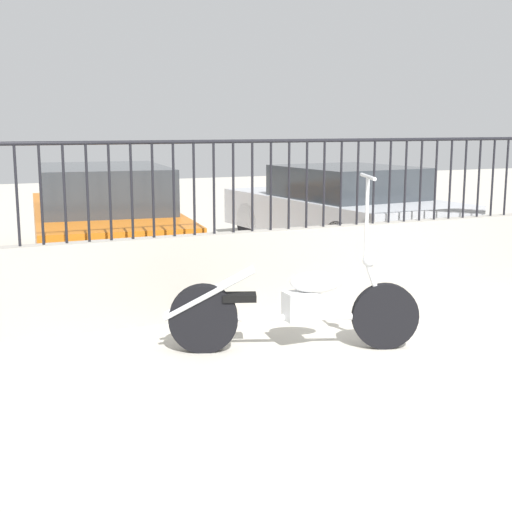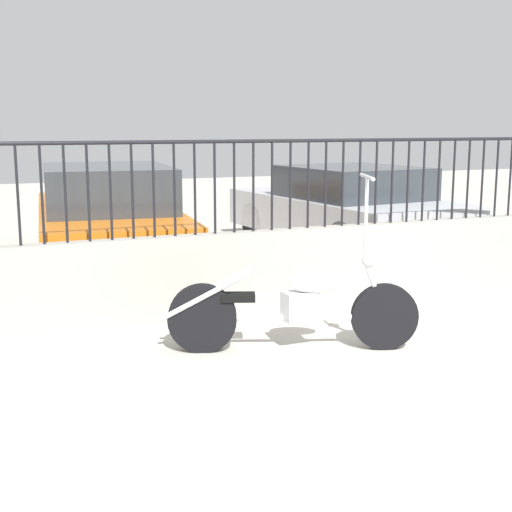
% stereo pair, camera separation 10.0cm
% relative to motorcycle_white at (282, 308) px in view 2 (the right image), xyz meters
% --- Properties ---
extents(ground_plane, '(40.00, 40.00, 0.00)m').
position_rel_motorcycle_white_xyz_m(ground_plane, '(1.16, -1.23, -0.36)').
color(ground_plane, '#B7B2A5').
extents(low_wall, '(8.02, 0.18, 0.83)m').
position_rel_motorcycle_white_xyz_m(low_wall, '(1.16, 1.23, 0.05)').
color(low_wall, '#9E998E').
rests_on(low_wall, ground_plane).
extents(fence_railing, '(8.02, 0.04, 0.90)m').
position_rel_motorcycle_white_xyz_m(fence_railing, '(1.16, 1.23, 1.06)').
color(fence_railing, black).
rests_on(fence_railing, low_wall).
extents(motorcycle_white, '(2.05, 0.93, 1.48)m').
position_rel_motorcycle_white_xyz_m(motorcycle_white, '(0.00, 0.00, 0.00)').
color(motorcycle_white, black).
rests_on(motorcycle_white, ground_plane).
extents(car_orange, '(2.17, 4.73, 1.36)m').
position_rel_motorcycle_white_xyz_m(car_orange, '(-0.65, 4.06, 0.31)').
color(car_orange, black).
rests_on(car_orange, ground_plane).
extents(car_silver, '(2.25, 4.17, 1.26)m').
position_rel_motorcycle_white_xyz_m(car_silver, '(2.92, 4.05, 0.28)').
color(car_silver, black).
rests_on(car_silver, ground_plane).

